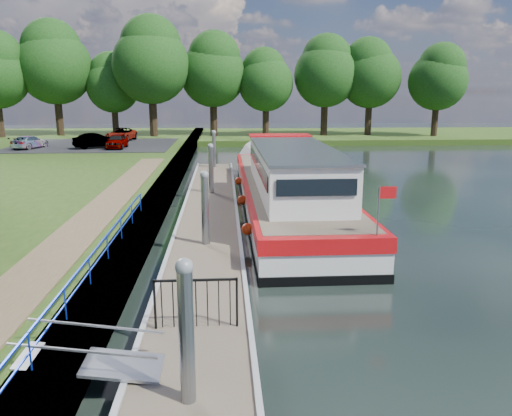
{
  "coord_description": "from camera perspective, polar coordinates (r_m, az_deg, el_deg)",
  "views": [
    {
      "loc": [
        0.65,
        -8.08,
        5.53
      ],
      "look_at": [
        1.8,
        9.52,
        1.4
      ],
      "focal_mm": 35.0,
      "sensor_mm": 36.0,
      "label": 1
    }
  ],
  "objects": [
    {
      "name": "ground",
      "position": [
        9.81,
        -7.41,
        -21.24
      ],
      "size": [
        160.0,
        160.0,
        0.0
      ],
      "primitive_type": "plane",
      "color": "black",
      "rests_on": "ground"
    },
    {
      "name": "bank_edge",
      "position": [
        23.86,
        -11.36,
        0.47
      ],
      "size": [
        1.1,
        90.0,
        0.78
      ],
      "primitive_type": "cube",
      "color": "#473D2D",
      "rests_on": "ground"
    },
    {
      "name": "far_bank",
      "position": [
        61.36,
        7.01,
        8.19
      ],
      "size": [
        60.0,
        18.0,
        0.6
      ],
      "primitive_type": "cube",
      "color": "#284212",
      "rests_on": "ground"
    },
    {
      "name": "footpath",
      "position": [
        17.5,
        -20.4,
        -3.35
      ],
      "size": [
        1.6,
        40.0,
        0.05
      ],
      "primitive_type": "cube",
      "color": "brown",
      "rests_on": "riverbank"
    },
    {
      "name": "carpark",
      "position": [
        47.76,
        -17.97,
        6.86
      ],
      "size": [
        14.0,
        12.0,
        0.06
      ],
      "primitive_type": "cube",
      "color": "black",
      "rests_on": "riverbank"
    },
    {
      "name": "blue_fence",
      "position": [
        12.33,
        -19.69,
        -7.62
      ],
      "size": [
        0.04,
        18.04,
        0.72
      ],
      "color": "#0C2DBF",
      "rests_on": "riverbank"
    },
    {
      "name": "pontoon",
      "position": [
        21.75,
        -5.34,
        -1.11
      ],
      "size": [
        2.5,
        30.0,
        0.56
      ],
      "color": "brown",
      "rests_on": "ground"
    },
    {
      "name": "mooring_piles",
      "position": [
        21.51,
        -5.41,
        1.72
      ],
      "size": [
        0.3,
        27.3,
        3.55
      ],
      "color": "gray",
      "rests_on": "ground"
    },
    {
      "name": "gangway",
      "position": [
        10.19,
        -18.21,
        -16.29
      ],
      "size": [
        2.58,
        1.0,
        0.92
      ],
      "color": "#A5A8AD",
      "rests_on": "ground"
    },
    {
      "name": "gate_panel",
      "position": [
        11.19,
        -6.89,
        -9.96
      ],
      "size": [
        1.85,
        0.05,
        1.15
      ],
      "color": "black",
      "rests_on": "ground"
    },
    {
      "name": "barge",
      "position": [
        24.46,
        3.24,
        2.69
      ],
      "size": [
        4.36,
        21.15,
        4.78
      ],
      "color": "black",
      "rests_on": "ground"
    },
    {
      "name": "horizon_trees",
      "position": [
        56.86,
        -6.24,
        15.54
      ],
      "size": [
        54.38,
        10.03,
        12.87
      ],
      "color": "#332316",
      "rests_on": "ground"
    },
    {
      "name": "car_a",
      "position": [
        44.2,
        -15.61,
        7.4
      ],
      "size": [
        1.47,
        3.61,
        1.23
      ],
      "primitive_type": "imported",
      "rotation": [
        0.0,
        0.0,
        -0.01
      ],
      "color": "#999999",
      "rests_on": "carpark"
    },
    {
      "name": "car_b",
      "position": [
        44.72,
        -17.74,
        7.34
      ],
      "size": [
        4.04,
        2.81,
        1.26
      ],
      "primitive_type": "imported",
      "rotation": [
        0.0,
        0.0,
        2.0
      ],
      "color": "#999999",
      "rests_on": "carpark"
    },
    {
      "name": "car_c",
      "position": [
        46.6,
        -24.46,
        6.89
      ],
      "size": [
        2.44,
        4.0,
        1.08
      ],
      "primitive_type": "imported",
      "rotation": [
        0.0,
        0.0,
        2.88
      ],
      "color": "#999999",
      "rests_on": "carpark"
    },
    {
      "name": "car_d",
      "position": [
        50.58,
        -15.16,
        8.11
      ],
      "size": [
        2.6,
        4.72,
        1.25
      ],
      "primitive_type": "imported",
      "rotation": [
        0.0,
        0.0,
        -0.12
      ],
      "color": "#999999",
      "rests_on": "carpark"
    }
  ]
}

